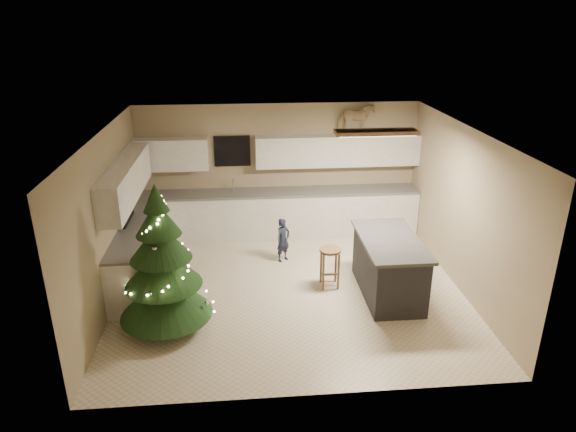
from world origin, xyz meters
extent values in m
plane|color=beige|center=(0.00, 0.00, 0.00)|extent=(5.50, 5.50, 0.00)
cube|color=tan|center=(0.00, 2.50, 1.30)|extent=(5.50, 0.02, 2.60)
cube|color=tan|center=(0.00, -2.50, 1.30)|extent=(5.50, 0.02, 2.60)
cube|color=tan|center=(-2.75, 0.00, 1.30)|extent=(0.02, 5.00, 2.60)
cube|color=tan|center=(2.75, 0.00, 1.30)|extent=(0.02, 5.00, 2.60)
cube|color=silver|center=(0.00, 0.00, 2.60)|extent=(5.50, 5.00, 0.02)
cube|color=olive|center=(1.30, 0.10, 2.55)|extent=(1.25, 0.32, 0.06)
cube|color=white|center=(1.30, 0.10, 2.52)|extent=(1.15, 0.24, 0.02)
cube|color=white|center=(0.00, 2.20, 0.45)|extent=(5.48, 0.60, 0.90)
cube|color=white|center=(-2.45, 0.60, 0.45)|extent=(0.60, 2.60, 0.90)
cube|color=slate|center=(0.00, 2.19, 0.92)|extent=(5.48, 0.62, 0.04)
cube|color=slate|center=(-2.44, 0.60, 0.92)|extent=(0.62, 2.60, 0.04)
cube|color=white|center=(-2.05, 2.33, 1.70)|extent=(1.40, 0.35, 0.60)
cube|color=white|center=(1.15, 2.33, 1.70)|extent=(3.20, 0.35, 0.60)
cube|color=white|center=(-2.58, 0.72, 1.70)|extent=(0.35, 2.60, 0.60)
cube|color=black|center=(-0.90, 2.47, 1.70)|extent=(0.70, 0.04, 0.60)
cube|color=#99999E|center=(-0.90, 2.20, 0.90)|extent=(0.55, 0.40, 0.06)
cylinder|color=#99999E|center=(-0.90, 2.30, 1.06)|extent=(0.03, 0.03, 0.24)
cube|color=black|center=(-2.43, 0.90, 0.45)|extent=(0.64, 0.75, 0.90)
cube|color=black|center=(-2.68, 0.90, 1.05)|extent=(0.10, 0.75, 0.30)
cube|color=black|center=(1.54, -0.25, 0.45)|extent=(0.80, 1.60, 0.90)
cube|color=#323233|center=(1.54, -0.25, 0.93)|extent=(0.90, 1.70, 0.05)
cylinder|color=olive|center=(0.66, 0.07, 0.65)|extent=(0.35, 0.35, 0.04)
cylinder|color=olive|center=(0.53, -0.06, 0.31)|extent=(0.04, 0.04, 0.63)
cylinder|color=olive|center=(0.78, -0.06, 0.31)|extent=(0.04, 0.04, 0.63)
cylinder|color=olive|center=(0.53, 0.19, 0.31)|extent=(0.04, 0.04, 0.63)
cylinder|color=olive|center=(0.78, 0.19, 0.31)|extent=(0.04, 0.04, 0.63)
cube|color=olive|center=(0.66, 0.07, 0.21)|extent=(0.27, 0.03, 0.03)
cylinder|color=#3F2816|center=(-1.85, -0.87, 0.14)|extent=(0.11, 0.11, 0.29)
cone|color=#133617|center=(-1.85, -0.87, 0.53)|extent=(1.30, 1.30, 0.67)
cone|color=#133617|center=(-1.85, -0.87, 0.96)|extent=(1.07, 1.07, 0.57)
cone|color=#133617|center=(-1.85, -0.87, 1.34)|extent=(0.84, 0.84, 0.53)
cone|color=#133617|center=(-1.85, -0.87, 1.67)|extent=(0.61, 0.61, 0.48)
cone|color=#133617|center=(-1.85, -0.87, 1.96)|extent=(0.34, 0.34, 0.38)
sphere|color=#FFD88C|center=(-1.17, -0.87, 0.24)|extent=(0.03, 0.03, 0.03)
sphere|color=#FFD88C|center=(-1.23, -0.63, 0.29)|extent=(0.03, 0.03, 0.03)
sphere|color=#FFD88C|center=(-1.38, -0.43, 0.34)|extent=(0.03, 0.03, 0.03)
sphere|color=#FFD88C|center=(-1.58, -0.30, 0.39)|extent=(0.03, 0.03, 0.03)
sphere|color=#FFD88C|center=(-1.82, -0.26, 0.44)|extent=(0.03, 0.03, 0.03)
sphere|color=#FFD88C|center=(-2.04, -0.31, 0.49)|extent=(0.03, 0.03, 0.03)
sphere|color=#FFD88C|center=(-2.22, -0.43, 0.53)|extent=(0.03, 0.03, 0.03)
sphere|color=#FFD88C|center=(-2.34, -0.61, 0.58)|extent=(0.03, 0.03, 0.03)
sphere|color=#FFD88C|center=(-2.39, -0.81, 0.63)|extent=(0.03, 0.03, 0.03)
sphere|color=#FFD88C|center=(-2.36, -1.01, 0.68)|extent=(0.03, 0.03, 0.03)
sphere|color=#FFD88C|center=(-2.26, -1.18, 0.73)|extent=(0.03, 0.03, 0.03)
sphere|color=#FFD88C|center=(-2.11, -1.29, 0.78)|extent=(0.03, 0.03, 0.03)
sphere|color=#FFD88C|center=(-1.93, -1.34, 0.83)|extent=(0.03, 0.03, 0.03)
sphere|color=#FFD88C|center=(-1.76, -1.32, 0.88)|extent=(0.03, 0.03, 0.03)
sphere|color=#FFD88C|center=(-1.61, -1.24, 0.93)|extent=(0.03, 0.03, 0.03)
sphere|color=#FFD88C|center=(-1.50, -1.11, 0.98)|extent=(0.03, 0.03, 0.03)
sphere|color=#FFD88C|center=(-1.45, -0.96, 1.03)|extent=(0.03, 0.03, 0.03)
sphere|color=#FFD88C|center=(-1.47, -0.81, 1.07)|extent=(0.03, 0.03, 0.03)
sphere|color=#FFD88C|center=(-1.53, -0.68, 1.12)|extent=(0.03, 0.03, 0.03)
sphere|color=#FFD88C|center=(-1.63, -0.59, 1.17)|extent=(0.03, 0.03, 0.03)
sphere|color=#FFD88C|center=(-1.75, -0.55, 1.22)|extent=(0.03, 0.03, 0.03)
sphere|color=#FFD88C|center=(-1.88, -0.55, 1.27)|extent=(0.03, 0.03, 0.03)
sphere|color=#FFD88C|center=(-1.99, -0.60, 1.32)|extent=(0.03, 0.03, 0.03)
sphere|color=#FFD88C|center=(-2.07, -0.68, 1.37)|extent=(0.03, 0.03, 0.03)
sphere|color=#FFD88C|center=(-2.10, -0.78, 1.42)|extent=(0.03, 0.03, 0.03)
sphere|color=#FFD88C|center=(-2.10, -0.88, 1.47)|extent=(0.03, 0.03, 0.03)
sphere|color=#FFD88C|center=(-2.07, -0.97, 1.52)|extent=(0.03, 0.03, 0.03)
sphere|color=#FFD88C|center=(-2.00, -1.03, 1.57)|extent=(0.03, 0.03, 0.03)
sphere|color=#FFD88C|center=(-1.93, -1.06, 1.62)|extent=(0.03, 0.03, 0.03)
sphere|color=#FFD88C|center=(-1.85, -1.06, 1.66)|extent=(0.03, 0.03, 0.03)
sphere|color=#FFD88C|center=(-1.79, -1.03, 1.71)|extent=(0.03, 0.03, 0.03)
sphere|color=#FFD88C|center=(-1.75, -0.98, 1.76)|extent=(0.03, 0.03, 0.03)
sphere|color=#FFD88C|center=(-1.73, -0.93, 1.81)|extent=(0.03, 0.03, 0.03)
sphere|color=#FFD88C|center=(-1.73, -0.88, 1.86)|extent=(0.03, 0.03, 0.03)
sphere|color=#FFD88C|center=(-1.76, -0.84, 1.91)|extent=(0.03, 0.03, 0.03)
sphere|color=#FFD88C|center=(-1.79, -0.82, 1.96)|extent=(0.03, 0.03, 0.03)
sphere|color=#FFD88C|center=(-1.82, -0.81, 2.01)|extent=(0.03, 0.03, 0.03)
sphere|color=silver|center=(-1.27, -0.87, 0.38)|extent=(0.07, 0.07, 0.07)
sphere|color=silver|center=(-2.15, -0.46, 0.57)|extent=(0.07, 0.07, 0.07)
sphere|color=silver|center=(-1.99, -1.29, 0.77)|extent=(0.07, 0.07, 0.07)
sphere|color=silver|center=(-1.49, -0.75, 0.96)|extent=(0.07, 0.07, 0.07)
sphere|color=silver|center=(-2.10, -0.69, 1.15)|extent=(0.07, 0.07, 0.07)
sphere|color=silver|center=(-1.85, -1.11, 1.34)|extent=(0.07, 0.07, 0.07)
sphere|color=silver|center=(-1.71, -0.77, 1.53)|extent=(0.07, 0.07, 0.07)
sphere|color=silver|center=(-1.95, -0.84, 1.72)|extent=(0.07, 0.07, 0.07)
sphere|color=silver|center=(-1.84, -0.90, 1.91)|extent=(0.07, 0.07, 0.07)
imported|color=black|center=(-0.02, 1.06, 0.40)|extent=(0.35, 0.33, 0.81)
cube|color=olive|center=(1.49, 2.28, 2.01)|extent=(0.27, 0.02, 0.02)
cube|color=olive|center=(1.49, 2.37, 2.01)|extent=(0.27, 0.02, 0.02)
imported|color=beige|center=(1.49, 2.33, 2.31)|extent=(0.73, 0.43, 0.58)
camera|label=1|loc=(-0.69, -7.30, 4.22)|focal=32.00mm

